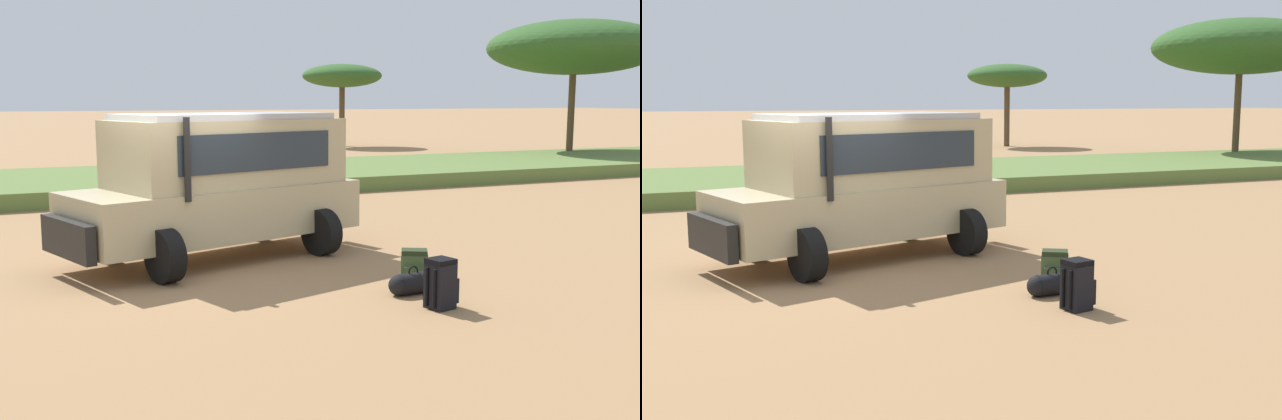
# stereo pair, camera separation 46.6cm
# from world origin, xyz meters

# --- Properties ---
(ground_plane) EXTENTS (320.00, 320.00, 0.00)m
(ground_plane) POSITION_xyz_m (0.00, 0.00, 0.00)
(ground_plane) COLOR #9E754C
(grass_bank) EXTENTS (120.00, 7.00, 0.44)m
(grass_bank) POSITION_xyz_m (0.00, 11.31, 0.22)
(grass_bank) COLOR #5B7538
(grass_bank) RESTS_ON ground_plane
(safari_vehicle) EXTENTS (5.46, 3.58, 2.44)m
(safari_vehicle) POSITION_xyz_m (0.81, 0.86, 1.29)
(safari_vehicle) COLOR tan
(safari_vehicle) RESTS_ON ground_plane
(backpack_beside_front_wheel) EXTENTS (0.47, 0.47, 0.51)m
(backpack_beside_front_wheel) POSITION_xyz_m (2.81, -2.12, 0.25)
(backpack_beside_front_wheel) COLOR #42562D
(backpack_beside_front_wheel) RESTS_ON ground_plane
(backpack_cluster_center) EXTENTS (0.45, 0.36, 0.66)m
(backpack_cluster_center) POSITION_xyz_m (2.46, -3.34, 0.32)
(backpack_cluster_center) COLOR black
(backpack_cluster_center) RESTS_ON ground_plane
(duffel_bag_low_black_case) EXTENTS (0.76, 0.32, 0.40)m
(duffel_bag_low_black_case) POSITION_xyz_m (2.51, -2.58, 0.15)
(duffel_bag_low_black_case) COLOR black
(duffel_bag_low_black_case) RESTS_ON ground_plane
(acacia_tree_right_mid) EXTENTS (4.54, 4.25, 4.61)m
(acacia_tree_right_mid) POSITION_xyz_m (15.91, 27.11, 3.93)
(acacia_tree_right_mid) COLOR brown
(acacia_tree_right_mid) RESTS_ON ground_plane
(acacia_tree_far_right) EXTENTS (7.31, 7.41, 5.98)m
(acacia_tree_far_right) POSITION_xyz_m (20.42, 13.87, 4.83)
(acacia_tree_far_right) COLOR brown
(acacia_tree_far_right) RESTS_ON ground_plane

